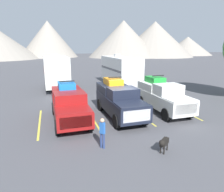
{
  "coord_description": "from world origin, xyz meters",
  "views": [
    {
      "loc": [
        -4.37,
        -12.91,
        4.89
      ],
      "look_at": [
        0.0,
        1.69,
        1.2
      ],
      "focal_mm": 33.56,
      "sensor_mm": 36.0,
      "label": 1
    }
  ],
  "objects_px": {
    "pickup_truck_c": "(162,96)",
    "person_a": "(102,131)",
    "camper_trailer_a": "(56,71)",
    "pickup_truck_a": "(69,104)",
    "camper_trailer_b": "(120,70)",
    "dog": "(164,143)",
    "pickup_truck_b": "(119,99)"
  },
  "relations": [
    {
      "from": "pickup_truck_c",
      "to": "person_a",
      "type": "height_order",
      "value": "pickup_truck_c"
    },
    {
      "from": "camper_trailer_a",
      "to": "person_a",
      "type": "distance_m",
      "value": 15.5
    },
    {
      "from": "pickup_truck_a",
      "to": "camper_trailer_b",
      "type": "relative_size",
      "value": 0.62
    },
    {
      "from": "camper_trailer_b",
      "to": "dog",
      "type": "height_order",
      "value": "camper_trailer_b"
    },
    {
      "from": "person_a",
      "to": "pickup_truck_c",
      "type": "bearing_deg",
      "value": 37.71
    },
    {
      "from": "pickup_truck_b",
      "to": "person_a",
      "type": "bearing_deg",
      "value": -117.79
    },
    {
      "from": "pickup_truck_c",
      "to": "camper_trailer_b",
      "type": "distance_m",
      "value": 10.44
    },
    {
      "from": "camper_trailer_b",
      "to": "pickup_truck_b",
      "type": "bearing_deg",
      "value": -109.25
    },
    {
      "from": "pickup_truck_b",
      "to": "dog",
      "type": "height_order",
      "value": "pickup_truck_b"
    },
    {
      "from": "pickup_truck_a",
      "to": "pickup_truck_c",
      "type": "relative_size",
      "value": 1.04
    },
    {
      "from": "camper_trailer_a",
      "to": "dog",
      "type": "distance_m",
      "value": 17.24
    },
    {
      "from": "person_a",
      "to": "dog",
      "type": "distance_m",
      "value": 2.92
    },
    {
      "from": "camper_trailer_b",
      "to": "dog",
      "type": "distance_m",
      "value": 16.59
    },
    {
      "from": "pickup_truck_c",
      "to": "pickup_truck_a",
      "type": "bearing_deg",
      "value": -179.08
    },
    {
      "from": "pickup_truck_b",
      "to": "camper_trailer_a",
      "type": "bearing_deg",
      "value": 109.12
    },
    {
      "from": "camper_trailer_a",
      "to": "camper_trailer_b",
      "type": "distance_m",
      "value": 7.53
    },
    {
      "from": "camper_trailer_a",
      "to": "person_a",
      "type": "height_order",
      "value": "camper_trailer_a"
    },
    {
      "from": "pickup_truck_c",
      "to": "camper_trailer_a",
      "type": "xyz_separation_m",
      "value": [
        -7.35,
        10.89,
        0.89
      ]
    },
    {
      "from": "pickup_truck_b",
      "to": "dog",
      "type": "bearing_deg",
      "value": -86.87
    },
    {
      "from": "pickup_truck_c",
      "to": "dog",
      "type": "distance_m",
      "value": 6.64
    },
    {
      "from": "camper_trailer_b",
      "to": "person_a",
      "type": "relative_size",
      "value": 5.86
    },
    {
      "from": "camper_trailer_a",
      "to": "camper_trailer_b",
      "type": "relative_size",
      "value": 0.84
    },
    {
      "from": "pickup_truck_c",
      "to": "camper_trailer_b",
      "type": "xyz_separation_m",
      "value": [
        0.17,
        10.41,
        0.81
      ]
    },
    {
      "from": "camper_trailer_b",
      "to": "person_a",
      "type": "height_order",
      "value": "camper_trailer_b"
    },
    {
      "from": "person_a",
      "to": "camper_trailer_a",
      "type": "bearing_deg",
      "value": 95.72
    },
    {
      "from": "pickup_truck_b",
      "to": "person_a",
      "type": "xyz_separation_m",
      "value": [
        -2.29,
        -4.34,
        -0.34
      ]
    },
    {
      "from": "pickup_truck_a",
      "to": "camper_trailer_a",
      "type": "bearing_deg",
      "value": 92.07
    },
    {
      "from": "camper_trailer_b",
      "to": "pickup_truck_c",
      "type": "bearing_deg",
      "value": -90.92
    },
    {
      "from": "pickup_truck_a",
      "to": "person_a",
      "type": "height_order",
      "value": "pickup_truck_a"
    },
    {
      "from": "pickup_truck_a",
      "to": "camper_trailer_b",
      "type": "bearing_deg",
      "value": 55.92
    },
    {
      "from": "camper_trailer_a",
      "to": "dog",
      "type": "relative_size",
      "value": 9.89
    },
    {
      "from": "pickup_truck_a",
      "to": "pickup_truck_c",
      "type": "distance_m",
      "value": 6.95
    }
  ]
}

